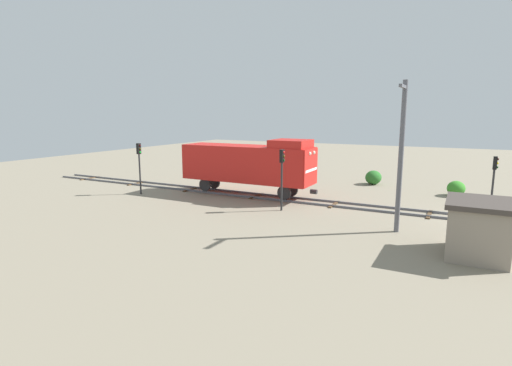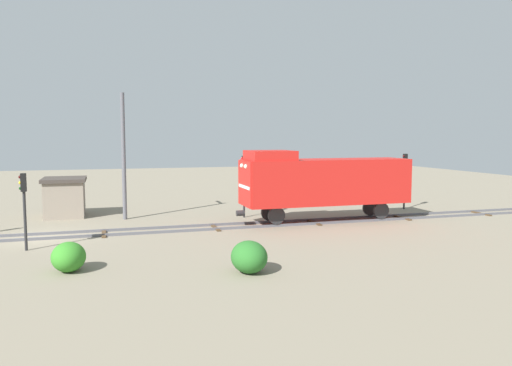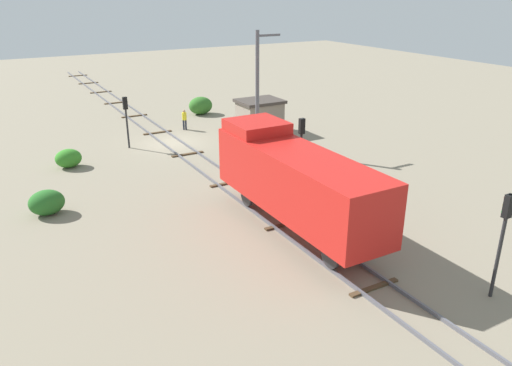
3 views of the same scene
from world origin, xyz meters
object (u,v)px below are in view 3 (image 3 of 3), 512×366
Objects in this scene: traffic_signal_far at (504,227)px; relay_hut at (260,116)px; catenary_mast at (258,89)px; worker_near_track at (184,118)px; locomotive at (295,178)px; traffic_signal_near at (126,113)px; traffic_signal_mid at (301,141)px.

traffic_signal_far is 1.23× the size of relay_hut.
worker_near_track is at bearing -71.34° from catenary_mast.
traffic_signal_near is at bearing -79.65° from locomotive.
locomotive reaches higher than traffic_signal_mid.
worker_near_track is at bearing -86.39° from traffic_signal_mid.
worker_near_track is at bearing -37.18° from relay_hut.
worker_near_track is (1.20, -28.83, -1.99)m from traffic_signal_far.
catenary_mast is at bearing 58.62° from relay_hut.
traffic_signal_near is at bearing -31.64° from catenary_mast.
locomotive is at bearing 65.47° from relay_hut.
traffic_signal_far reaches higher than traffic_signal_near.
catenary_mast reaches higher than locomotive.
catenary_mast is at bearing 148.36° from traffic_signal_near.
traffic_signal_far is at bearing 81.12° from relay_hut.
catenary_mast is (-8.26, 5.09, 1.84)m from traffic_signal_near.
locomotive is at bearing -67.12° from traffic_signal_far.
traffic_signal_near is 2.27× the size of worker_near_track.
catenary_mast is (-1.46, -20.96, 1.55)m from traffic_signal_far.
traffic_signal_far is 2.53× the size of worker_near_track.
traffic_signal_mid reaches higher than traffic_signal_near.
traffic_signal_mid is at bearing -89.12° from traffic_signal_far.
traffic_signal_near is 14.65m from traffic_signal_mid.
relay_hut is at bearing -108.88° from traffic_signal_mid.
traffic_signal_mid is (-6.60, 13.08, 0.30)m from traffic_signal_near.
traffic_signal_near is 0.45× the size of catenary_mast.
locomotive is 3.01× the size of traffic_signal_near.
locomotive is 1.35× the size of catenary_mast.
traffic_signal_near is at bearing -75.37° from traffic_signal_far.
traffic_signal_near is 6.48m from worker_near_track.
traffic_signal_far is at bearing -172.20° from worker_near_track.
locomotive is at bearing 178.68° from worker_near_track.
traffic_signal_far is (-3.60, 8.53, 0.21)m from locomotive.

